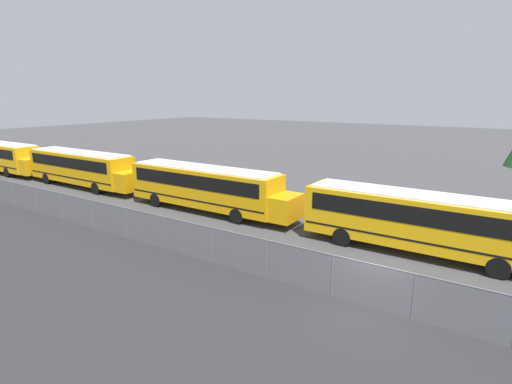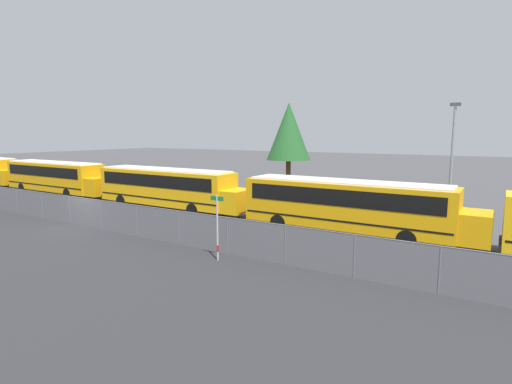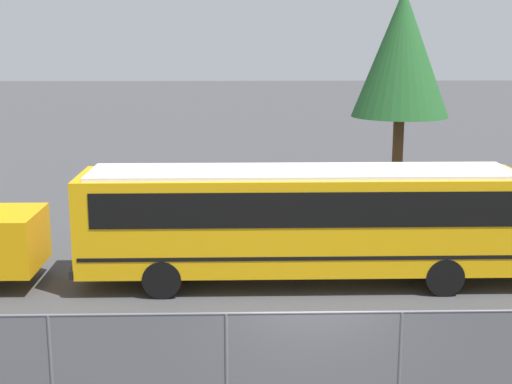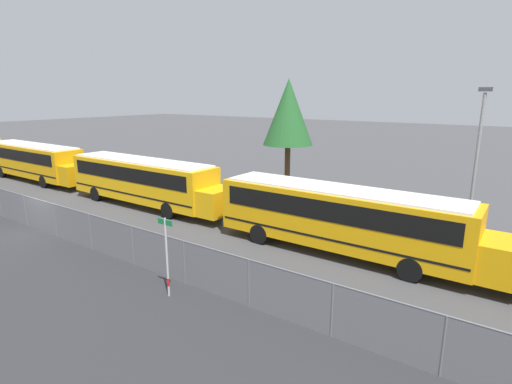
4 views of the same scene
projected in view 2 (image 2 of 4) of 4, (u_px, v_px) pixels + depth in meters
ground_plane at (86, 226)px, 24.65m from camera, size 200.00×200.00×0.00m
fence at (85, 212)px, 24.52m from camera, size 107.89×0.07×1.78m
school_bus_2 at (56, 175)px, 36.91m from camera, size 13.09×2.45×3.09m
school_bus_3 at (168, 186)px, 29.60m from camera, size 13.09×2.45×3.09m
school_bus_4 at (349, 203)px, 22.10m from camera, size 13.09×2.45×3.09m
street_sign at (217, 226)px, 17.80m from camera, size 0.70×0.09×2.98m
light_pole at (452, 159)px, 24.65m from camera, size 0.60×0.24×7.53m
tree_0 at (289, 132)px, 35.47m from camera, size 3.90×3.90×8.41m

